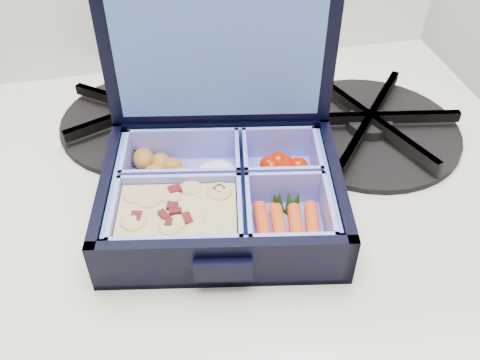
{
  "coord_description": "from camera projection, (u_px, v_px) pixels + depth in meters",
  "views": [
    {
      "loc": [
        0.34,
        1.32,
        1.18
      ],
      "look_at": [
        0.41,
        1.66,
        0.86
      ],
      "focal_mm": 40.0,
      "sensor_mm": 36.0,
      "label": 1
    }
  ],
  "objects": [
    {
      "name": "bento_box",
      "position": [
        222.0,
        195.0,
        0.47
      ],
      "size": [
        0.23,
        0.2,
        0.05
      ],
      "primitive_type": null,
      "rotation": [
        0.0,
        0.0,
        -0.18
      ],
      "color": "black",
      "rests_on": "stove"
    },
    {
      "name": "burner_grate",
      "position": [
        369.0,
        122.0,
        0.57
      ],
      "size": [
        0.23,
        0.23,
        0.03
      ],
      "primitive_type": "cylinder",
      "rotation": [
        0.0,
        0.0,
        -0.17
      ],
      "color": "black",
      "rests_on": "stove"
    },
    {
      "name": "burner_grate_rear",
      "position": [
        146.0,
        115.0,
        0.58
      ],
      "size": [
        0.24,
        0.24,
        0.02
      ],
      "primitive_type": "cylinder",
      "rotation": [
        0.0,
        0.0,
        0.38
      ],
      "color": "black",
      "rests_on": "stove"
    },
    {
      "name": "fork",
      "position": [
        252.0,
        138.0,
        0.57
      ],
      "size": [
        0.07,
        0.18,
        0.01
      ],
      "primitive_type": null,
      "rotation": [
        0.0,
        0.0,
        -0.28
      ],
      "color": "silver",
      "rests_on": "stove"
    }
  ]
}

